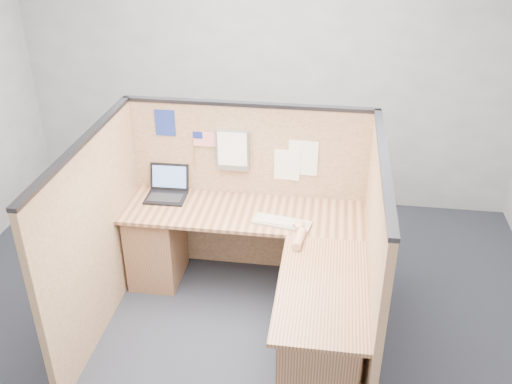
% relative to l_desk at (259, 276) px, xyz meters
% --- Properties ---
extents(floor, '(5.00, 5.00, 0.00)m').
position_rel_l_desk_xyz_m(floor, '(-0.18, -0.29, -0.39)').
color(floor, black).
rests_on(floor, ground).
extents(wall_back, '(5.00, 0.00, 5.00)m').
position_rel_l_desk_xyz_m(wall_back, '(-0.18, 1.96, 1.01)').
color(wall_back, gray).
rests_on(wall_back, floor).
extents(cubicle_partitions, '(2.06, 1.83, 1.53)m').
position_rel_l_desk_xyz_m(cubicle_partitions, '(-0.18, 0.14, 0.38)').
color(cubicle_partitions, brown).
rests_on(cubicle_partitions, floor).
extents(l_desk, '(1.95, 1.75, 0.73)m').
position_rel_l_desk_xyz_m(l_desk, '(0.00, 0.00, 0.00)').
color(l_desk, brown).
rests_on(l_desk, floor).
extents(laptop, '(0.34, 0.32, 0.24)m').
position_rel_l_desk_xyz_m(laptop, '(-0.85, 0.56, 0.40)').
color(laptop, black).
rests_on(laptop, l_desk).
extents(keyboard, '(0.47, 0.23, 0.03)m').
position_rel_l_desk_xyz_m(keyboard, '(0.14, 0.24, 0.35)').
color(keyboard, gray).
rests_on(keyboard, l_desk).
extents(mouse, '(0.11, 0.08, 0.04)m').
position_rel_l_desk_xyz_m(mouse, '(0.28, 0.19, 0.36)').
color(mouse, silver).
rests_on(mouse, l_desk).
extents(hand_forearm, '(0.10, 0.36, 0.07)m').
position_rel_l_desk_xyz_m(hand_forearm, '(0.29, 0.06, 0.37)').
color(hand_forearm, tan).
rests_on(hand_forearm, l_desk).
extents(blue_poster, '(0.17, 0.00, 0.22)m').
position_rel_l_desk_xyz_m(blue_poster, '(-0.87, 0.68, 0.94)').
color(blue_poster, navy).
rests_on(blue_poster, cubicle_partitions).
extents(american_flag, '(0.20, 0.01, 0.35)m').
position_rel_l_desk_xyz_m(american_flag, '(-0.56, 0.67, 0.81)').
color(american_flag, olive).
rests_on(american_flag, cubicle_partitions).
extents(file_holder, '(0.27, 0.05, 0.35)m').
position_rel_l_desk_xyz_m(file_holder, '(-0.31, 0.66, 0.74)').
color(file_holder, slate).
rests_on(file_holder, cubicle_partitions).
extents(paper_left, '(0.24, 0.02, 0.30)m').
position_rel_l_desk_xyz_m(paper_left, '(0.26, 0.68, 0.70)').
color(paper_left, white).
rests_on(paper_left, cubicle_partitions).
extents(paper_right, '(0.21, 0.02, 0.27)m').
position_rel_l_desk_xyz_m(paper_right, '(0.13, 0.68, 0.63)').
color(paper_right, white).
rests_on(paper_right, cubicle_partitions).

